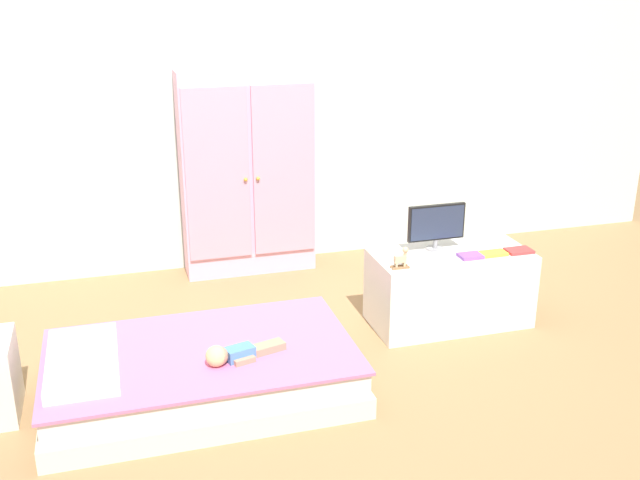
% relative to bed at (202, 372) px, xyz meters
% --- Properties ---
extents(ground_plane, '(10.00, 10.00, 0.02)m').
position_rel_bed_xyz_m(ground_plane, '(0.53, 0.11, -0.13)').
color(ground_plane, '#99754C').
extents(back_wall, '(6.40, 0.05, 2.70)m').
position_rel_bed_xyz_m(back_wall, '(0.53, 1.69, 1.23)').
color(back_wall, silver).
rests_on(back_wall, ground_plane).
extents(bed, '(1.45, 0.87, 0.24)m').
position_rel_bed_xyz_m(bed, '(0.00, 0.00, 0.00)').
color(bed, silver).
rests_on(bed, ground_plane).
extents(pillow, '(0.31, 0.62, 0.05)m').
position_rel_bed_xyz_m(pillow, '(-0.53, -0.00, 0.15)').
color(pillow, white).
rests_on(pillow, bed).
extents(doll, '(0.39, 0.17, 0.10)m').
position_rel_bed_xyz_m(doll, '(0.12, -0.15, 0.16)').
color(doll, '#4C84C6').
rests_on(doll, bed).
extents(wardrobe, '(0.86, 0.29, 1.35)m').
position_rel_bed_xyz_m(wardrobe, '(0.53, 1.51, 0.56)').
color(wardrobe, '#EFADCC').
rests_on(wardrobe, ground_plane).
extents(tv_stand, '(0.89, 0.42, 0.43)m').
position_rel_bed_xyz_m(tv_stand, '(1.47, 0.39, 0.10)').
color(tv_stand, silver).
rests_on(tv_stand, ground_plane).
extents(tv_monitor, '(0.34, 0.10, 0.27)m').
position_rel_bed_xyz_m(tv_monitor, '(1.40, 0.46, 0.47)').
color(tv_monitor, '#99999E').
rests_on(tv_monitor, tv_stand).
extents(rocking_horse_toy, '(0.10, 0.04, 0.12)m').
position_rel_bed_xyz_m(rocking_horse_toy, '(1.11, 0.25, 0.37)').
color(rocking_horse_toy, '#8E6642').
rests_on(rocking_horse_toy, tv_stand).
extents(book_purple, '(0.13, 0.10, 0.02)m').
position_rel_bed_xyz_m(book_purple, '(1.54, 0.29, 0.32)').
color(book_purple, '#8E51B2').
rests_on(book_purple, tv_stand).
extents(book_yellow, '(0.15, 0.09, 0.02)m').
position_rel_bed_xyz_m(book_yellow, '(1.67, 0.29, 0.32)').
color(book_yellow, gold).
rests_on(book_yellow, tv_stand).
extents(book_red, '(0.15, 0.10, 0.02)m').
position_rel_bed_xyz_m(book_red, '(1.84, 0.29, 0.32)').
color(book_red, '#CC3838').
rests_on(book_red, tv_stand).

